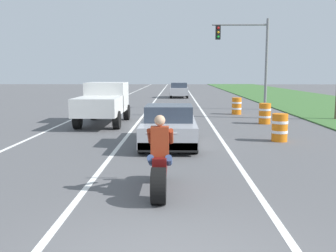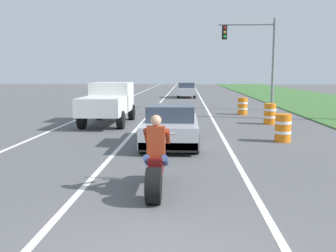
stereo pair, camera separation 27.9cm
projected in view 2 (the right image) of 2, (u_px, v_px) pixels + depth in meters
name	position (u px, v px, depth m)	size (l,w,h in m)	color
lane_stripe_left_solid	(97.00, 111.00, 24.64)	(0.14, 120.00, 0.01)	white
lane_stripe_right_solid	(208.00, 112.00, 24.29)	(0.14, 120.00, 0.01)	white
lane_stripe_centre_dashed	(152.00, 111.00, 24.47)	(0.14, 120.00, 0.01)	white
motorcycle_with_rider	(156.00, 165.00, 7.69)	(0.70, 2.21, 1.62)	black
sports_car_silver	(171.00, 126.00, 13.09)	(1.84, 4.30, 1.37)	#B7B7BC
pickup_truck_left_lane_white	(108.00, 101.00, 18.28)	(2.02, 4.80, 1.98)	silver
traffic_light_mast_near	(257.00, 50.00, 25.05)	(3.74, 0.34, 6.00)	gray
construction_barrel_nearest	(283.00, 128.00, 13.57)	(0.58, 0.58, 1.00)	orange
construction_barrel_mid	(270.00, 114.00, 18.27)	(0.58, 0.58, 1.00)	orange
construction_barrel_far	(242.00, 106.00, 22.53)	(0.58, 0.58, 1.00)	orange
distant_car_far_ahead	(186.00, 90.00, 38.15)	(1.80, 4.00, 1.50)	#B2B2B7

